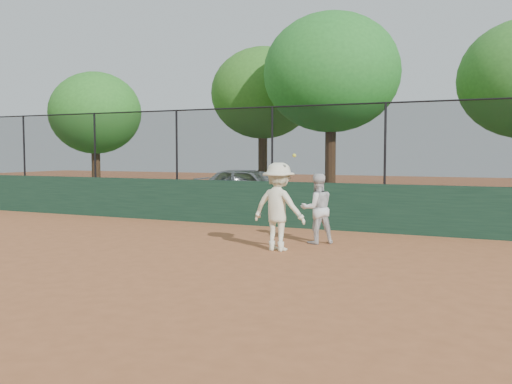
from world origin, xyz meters
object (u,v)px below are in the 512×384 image
at_px(tree_1, 263,93).
at_px(tree_2, 331,73).
at_px(player_main, 279,207).
at_px(tree_0, 95,113).
at_px(player_second, 317,209).
at_px(parked_car, 251,187).

height_order(tree_1, tree_2, tree_2).
bearing_deg(player_main, tree_1, 115.99).
relative_size(player_main, tree_0, 0.37).
height_order(player_second, tree_0, tree_0).
bearing_deg(parked_car, player_second, -144.22).
relative_size(parked_car, player_main, 2.18).
xyz_separation_m(parked_car, player_main, (4.46, -8.01, 0.16)).
height_order(player_second, tree_2, tree_2).
relative_size(parked_car, tree_0, 0.81).
xyz_separation_m(tree_0, tree_1, (6.55, 2.23, 0.73)).
distance_m(parked_car, tree_0, 7.61).
distance_m(parked_car, player_main, 9.17).
relative_size(player_second, player_main, 0.78).
bearing_deg(tree_0, player_main, -34.67).
bearing_deg(tree_0, tree_2, 0.02).
bearing_deg(player_main, tree_0, 145.33).
xyz_separation_m(player_main, tree_2, (-1.45, 7.97, 3.74)).
bearing_deg(player_second, tree_1, -98.22).
xyz_separation_m(player_main, tree_0, (-11.52, 7.97, 2.69)).
distance_m(tree_0, tree_2, 10.12).
height_order(parked_car, player_main, player_main).
bearing_deg(tree_2, player_second, -74.66).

